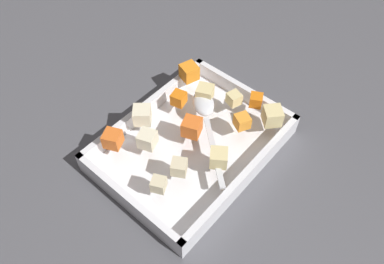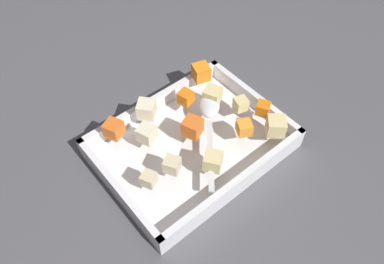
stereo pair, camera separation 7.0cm
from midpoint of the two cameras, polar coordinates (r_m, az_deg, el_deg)
name	(u,v)px [view 2 (the right image)]	position (r m, az deg, el deg)	size (l,w,h in m)	color
ground_plane	(192,161)	(0.73, 2.73, -4.47)	(4.00, 4.00, 0.00)	#4C4C51
baking_dish	(192,146)	(0.73, 2.72, -2.29)	(0.34, 0.26, 0.05)	silver
carrot_chunk_mid_right	(263,108)	(0.75, 13.12, 3.30)	(0.02, 0.02, 0.02)	orange
carrot_chunk_near_spoon	(186,97)	(0.75, 1.70, 5.02)	(0.03, 0.03, 0.03)	orange
carrot_chunk_mid_left	(201,72)	(0.80, 3.90, 8.71)	(0.03, 0.03, 0.03)	orange
carrot_chunk_heap_side	(192,127)	(0.70, 2.91, 0.56)	(0.03, 0.03, 0.03)	orange
carrot_chunk_rim_edge	(114,129)	(0.70, -8.85, 0.28)	(0.03, 0.03, 0.03)	orange
carrot_chunk_under_handle	(244,128)	(0.71, 10.56, 0.46)	(0.03, 0.03, 0.03)	orange
potato_chunk_back_center	(213,161)	(0.66, 6.19, -4.47)	(0.03, 0.03, 0.03)	#E0CC89
potato_chunk_corner_nw	(146,109)	(0.73, -4.08, 3.23)	(0.03, 0.03, 0.03)	beige
potato_chunk_near_right	(149,179)	(0.64, -3.36, -7.19)	(0.02, 0.02, 0.02)	beige
potato_chunk_near_left	(241,104)	(0.75, 9.93, 3.97)	(0.02, 0.02, 0.02)	#E0CC89
potato_chunk_corner_sw	(147,133)	(0.69, -3.92, -0.41)	(0.03, 0.03, 0.03)	beige
potato_chunk_heap_top	(172,165)	(0.65, 0.05, -5.10)	(0.03, 0.03, 0.03)	beige
potato_chunk_corner_se	(212,95)	(0.75, 5.70, 5.30)	(0.03, 0.03, 0.03)	#E0CC89
potato_chunk_corner_ne	(276,126)	(0.72, 15.11, 0.68)	(0.03, 0.03, 0.03)	#E0CC89
serving_spoon	(209,110)	(0.74, 5.32, 3.05)	(0.16, 0.18, 0.02)	silver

